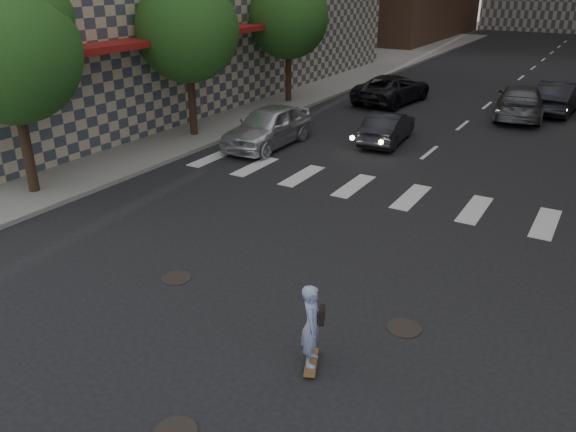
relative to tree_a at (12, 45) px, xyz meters
name	(u,v)px	position (x,y,z in m)	size (l,w,h in m)	color
ground	(213,329)	(9.45, -3.14, -4.65)	(160.00, 160.00, 0.00)	black
sidewalk_left	(225,90)	(-5.05, 16.86, -4.57)	(13.00, 80.00, 0.15)	gray
tree_a	(12,45)	(0.00, 0.00, 0.00)	(4.20, 4.20, 6.60)	#382619
tree_b	(190,25)	(0.00, 8.00, 0.00)	(4.20, 4.20, 6.60)	#382619
tree_c	(290,13)	(0.00, 16.00, 0.00)	(4.20, 4.20, 6.60)	#382619
manhole_a	(175,432)	(10.65, -5.64, -4.64)	(0.70, 0.70, 0.02)	black
manhole_b	(176,278)	(7.45, -1.94, -4.64)	(0.70, 0.70, 0.02)	black
manhole_c	(404,328)	(12.75, -1.14, -4.64)	(0.70, 0.70, 0.02)	black
skateboarder	(312,325)	(11.71, -3.12, -3.77)	(0.58, 0.86, 1.68)	brown
silver_sedan	(268,126)	(3.43, 8.41, -3.82)	(1.94, 4.83, 1.64)	silver
traffic_car_a	(388,127)	(7.45, 11.34, -3.99)	(1.38, 3.96, 1.31)	black
traffic_car_b	(520,101)	(11.38, 18.86, -3.85)	(2.23, 5.47, 1.59)	#4F5055
traffic_car_c	(393,89)	(4.76, 18.90, -3.89)	(2.51, 5.44, 1.51)	black
traffic_car_e	(558,97)	(12.83, 20.86, -3.85)	(1.68, 4.83, 1.59)	black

